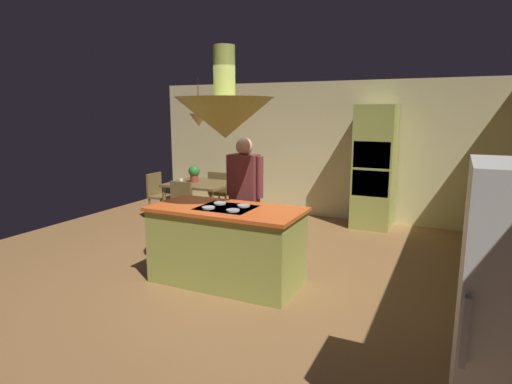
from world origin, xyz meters
TOP-DOWN VIEW (x-y plane):
  - ground at (0.00, 0.00)m, footprint 8.16×8.16m
  - wall_back at (0.00, 3.45)m, footprint 6.80×0.10m
  - kitchen_island at (0.00, -0.20)m, footprint 1.79×0.87m
  - counter_run_right at (2.84, 0.60)m, footprint 0.73×2.12m
  - oven_tower at (1.10, 3.04)m, footprint 0.66×0.62m
  - dining_table at (-1.70, 1.90)m, footprint 1.09×0.95m
  - person_at_island at (-0.12, 0.51)m, footprint 0.53×0.22m
  - range_hood at (0.00, -0.20)m, footprint 1.10×1.10m
  - pendant_light_over_table at (-1.70, 1.90)m, footprint 0.32×0.32m
  - chair_facing_island at (-1.70, 1.21)m, footprint 0.40×0.40m
  - chair_by_back_wall at (-1.70, 2.59)m, footprint 0.40×0.40m
  - chair_at_corner at (-2.63, 1.90)m, footprint 0.40×0.40m
  - potted_plant_on_table at (-1.83, 1.91)m, footprint 0.20×0.20m
  - cup_on_table at (-1.94, 1.66)m, footprint 0.07×0.07m
  - canister_flour at (2.84, 0.08)m, footprint 0.12×0.12m
  - canister_sugar at (2.84, 0.26)m, footprint 0.13×0.13m
  - microwave_on_counter at (2.84, 1.22)m, footprint 0.46×0.36m

SIDE VIEW (x-z plane):
  - ground at x=0.00m, z-range 0.00..0.00m
  - kitchen_island at x=0.00m, z-range -0.01..0.93m
  - counter_run_right at x=2.84m, z-range 0.01..0.92m
  - chair_facing_island at x=-1.70m, z-range 0.07..0.94m
  - chair_by_back_wall at x=-1.70m, z-range 0.07..0.94m
  - chair_at_corner at x=-2.63m, z-range 0.07..0.94m
  - dining_table at x=-1.70m, z-range 0.28..1.04m
  - cup_on_table at x=-1.94m, z-range 0.76..0.85m
  - potted_plant_on_table at x=-1.83m, z-range 0.78..1.08m
  - person_at_island at x=-0.12m, z-range 0.12..1.80m
  - canister_flour at x=2.84m, z-range 0.91..1.06m
  - canister_sugar at x=2.84m, z-range 0.91..1.07m
  - microwave_on_counter at x=2.84m, z-range 0.91..1.19m
  - oven_tower at x=1.10m, z-range 0.00..2.12m
  - wall_back at x=0.00m, z-range 0.00..2.55m
  - pendant_light_over_table at x=-1.70m, z-range 1.45..2.27m
  - range_hood at x=0.00m, z-range 1.46..2.46m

